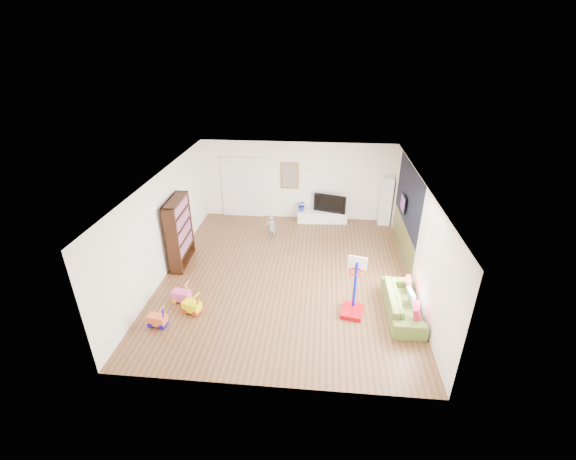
# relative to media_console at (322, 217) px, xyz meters

# --- Properties ---
(floor) EXTENTS (6.50, 7.50, 0.00)m
(floor) POSITION_rel_media_console_xyz_m (-0.90, -3.44, -0.20)
(floor) COLOR brown
(floor) RESTS_ON ground
(ceiling) EXTENTS (6.50, 7.50, 0.00)m
(ceiling) POSITION_rel_media_console_xyz_m (-0.90, -3.44, 2.50)
(ceiling) COLOR white
(ceiling) RESTS_ON ground
(wall_back) EXTENTS (6.50, 0.00, 2.70)m
(wall_back) POSITION_rel_media_console_xyz_m (-0.90, 0.31, 1.15)
(wall_back) COLOR white
(wall_back) RESTS_ON ground
(wall_front) EXTENTS (6.50, 0.00, 2.70)m
(wall_front) POSITION_rel_media_console_xyz_m (-0.90, -7.19, 1.15)
(wall_front) COLOR silver
(wall_front) RESTS_ON ground
(wall_left) EXTENTS (0.00, 7.50, 2.70)m
(wall_left) POSITION_rel_media_console_xyz_m (-4.15, -3.44, 1.15)
(wall_left) COLOR silver
(wall_left) RESTS_ON ground
(wall_right) EXTENTS (0.00, 7.50, 2.70)m
(wall_right) POSITION_rel_media_console_xyz_m (2.35, -3.44, 1.15)
(wall_right) COLOR white
(wall_right) RESTS_ON ground
(navy_accent) EXTENTS (0.01, 3.20, 1.70)m
(navy_accent) POSITION_rel_media_console_xyz_m (2.34, -2.04, 1.65)
(navy_accent) COLOR black
(navy_accent) RESTS_ON wall_right
(olive_wainscot) EXTENTS (0.01, 3.20, 1.00)m
(olive_wainscot) POSITION_rel_media_console_xyz_m (2.34, -2.04, 0.30)
(olive_wainscot) COLOR brown
(olive_wainscot) RESTS_ON wall_right
(doorway) EXTENTS (1.45, 0.06, 2.10)m
(doorway) POSITION_rel_media_console_xyz_m (-2.80, 0.27, 0.85)
(doorway) COLOR white
(doorway) RESTS_ON ground
(painting_back) EXTENTS (0.62, 0.06, 0.92)m
(painting_back) POSITION_rel_media_console_xyz_m (-1.15, 0.27, 1.35)
(painting_back) COLOR gold
(painting_back) RESTS_ON wall_back
(artwork_right) EXTENTS (0.04, 0.56, 0.46)m
(artwork_right) POSITION_rel_media_console_xyz_m (2.27, -1.84, 1.35)
(artwork_right) COLOR #7F3F8C
(artwork_right) RESTS_ON wall_right
(media_console) EXTENTS (1.71, 0.52, 0.39)m
(media_console) POSITION_rel_media_console_xyz_m (0.00, 0.00, 0.00)
(media_console) COLOR white
(media_console) RESTS_ON ground
(tall_cabinet) EXTENTS (0.40, 0.40, 1.65)m
(tall_cabinet) POSITION_rel_media_console_xyz_m (2.10, 0.06, 0.63)
(tall_cabinet) COLOR white
(tall_cabinet) RESTS_ON ground
(bookshelf) EXTENTS (0.41, 1.34, 1.93)m
(bookshelf) POSITION_rel_media_console_xyz_m (-3.89, -3.08, 0.77)
(bookshelf) COLOR black
(bookshelf) RESTS_ON ground
(sofa) EXTENTS (0.75, 1.89, 0.55)m
(sofa) POSITION_rel_media_console_xyz_m (1.92, -4.81, 0.08)
(sofa) COLOR olive
(sofa) RESTS_ON ground
(basketball_hoop) EXTENTS (0.59, 0.67, 1.41)m
(basketball_hoop) POSITION_rel_media_console_xyz_m (0.77, -4.92, 0.51)
(basketball_hoop) COLOR #B10009
(basketball_hoop) RESTS_ON ground
(ride_on_yellow) EXTENTS (0.47, 0.36, 0.54)m
(ride_on_yellow) POSITION_rel_media_console_xyz_m (-2.93, -5.24, 0.08)
(ride_on_yellow) COLOR #F9FF02
(ride_on_yellow) RESTS_ON ground
(ride_on_orange) EXTENTS (0.42, 0.29, 0.52)m
(ride_on_orange) POSITION_rel_media_console_xyz_m (-3.54, -5.76, 0.06)
(ride_on_orange) COLOR #E45C2C
(ride_on_orange) RESTS_ON ground
(ride_on_pink) EXTENTS (0.46, 0.32, 0.56)m
(ride_on_pink) POSITION_rel_media_console_xyz_m (-3.31, -4.86, 0.09)
(ride_on_pink) COLOR #E8529C
(ride_on_pink) RESTS_ON ground
(child) EXTENTS (0.32, 0.25, 0.77)m
(child) POSITION_rel_media_console_xyz_m (-1.59, -1.39, 0.19)
(child) COLOR slate
(child) RESTS_ON ground
(tv) EXTENTS (1.11, 0.45, 0.64)m
(tv) POSITION_rel_media_console_xyz_m (0.27, 0.05, 0.52)
(tv) COLOR black
(tv) RESTS_ON media_console
(vase_plant) EXTENTS (0.41, 0.38, 0.39)m
(vase_plant) POSITION_rel_media_console_xyz_m (-0.71, -0.01, 0.39)
(vase_plant) COLOR navy
(vase_plant) RESTS_ON media_console
(pillow_left) EXTENTS (0.20, 0.42, 0.41)m
(pillow_left) POSITION_rel_media_console_xyz_m (2.11, -5.34, 0.24)
(pillow_left) COLOR #B5193D
(pillow_left) RESTS_ON sofa
(pillow_center) EXTENTS (0.14, 0.40, 0.39)m
(pillow_center) POSITION_rel_media_console_xyz_m (2.10, -4.79, 0.24)
(pillow_center) COLOR silver
(pillow_center) RESTS_ON sofa
(pillow_right) EXTENTS (0.16, 0.37, 0.35)m
(pillow_right) POSITION_rel_media_console_xyz_m (2.13, -4.25, 0.24)
(pillow_right) COLOR red
(pillow_right) RESTS_ON sofa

